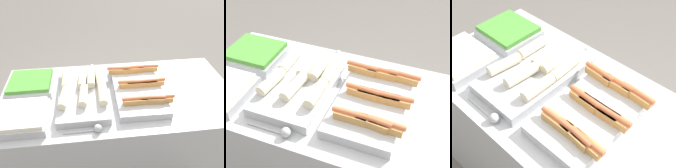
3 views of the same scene
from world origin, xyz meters
The scene contains 8 objects.
ground_plane centered at (0.00, 0.00, 0.00)m, with size 12.00×12.00×0.00m, color slate.
counter centered at (0.00, 0.00, 0.43)m, with size 1.54×0.73×0.86m.
tray_hotdogs centered at (0.13, 0.00, 0.89)m, with size 0.37×0.54×0.10m.
tray_wraps centered at (-0.23, 0.00, 0.89)m, with size 0.31×0.55×0.10m.
tray_side_front centered at (-0.58, -0.19, 0.89)m, with size 0.29×0.26×0.07m.
tray_side_back centered at (-0.58, 0.12, 0.89)m, with size 0.29×0.26×0.07m.
serving_spoon_near centered at (-0.17, -0.30, 0.88)m, with size 0.21×0.04×0.04m.
serving_spoon_far centered at (-0.18, 0.30, 0.88)m, with size 0.20×0.04×0.04m.
Camera 1 is at (-0.18, -1.10, 1.78)m, focal length 35.00 mm.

